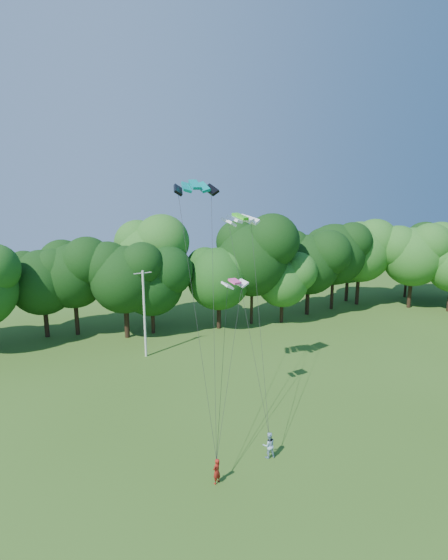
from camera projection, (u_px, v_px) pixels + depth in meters
name	position (u px, v px, depth m)	size (l,w,h in m)	color
utility_pole	(144.00, 313.00, 43.16)	(1.76, 0.36, 8.83)	silver
kite_flyer_left	(217.00, 471.00, 25.39)	(0.57, 0.38, 1.57)	maroon
kite_flyer_right	(269.00, 445.00, 27.77)	(0.84, 0.65, 1.72)	#9ABCD5
kite_teal	(195.00, 185.00, 31.55)	(3.15, 1.42, 0.73)	#04827C
kite_green	(240.00, 216.00, 34.16)	(3.33, 2.39, 0.51)	green
kite_pink	(235.00, 281.00, 31.55)	(2.04, 1.31, 0.29)	#F64497
tree_back_center	(151.00, 272.00, 49.34)	(7.96, 7.96, 11.58)	black
tree_back_east	(349.00, 251.00, 63.04)	(8.26, 8.26, 12.01)	black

